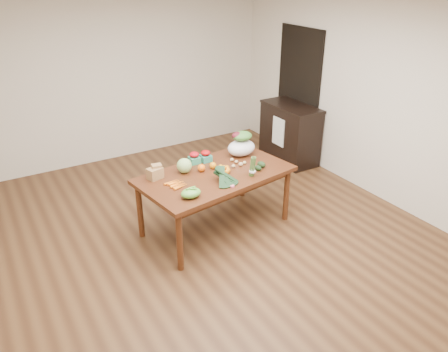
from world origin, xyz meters
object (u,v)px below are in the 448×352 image
cabinet (290,133)px  asparagus_bundle (253,167)px  kale_bunch (227,177)px  cabbage (184,166)px  mandarin_cluster (224,169)px  salad_bag (241,145)px  paper_bag (155,172)px  dining_table (216,201)px

cabinet → asparagus_bundle: (-1.76, -1.48, 0.40)m
kale_bunch → asparagus_bundle: 0.36m
cabbage → mandarin_cluster: (0.41, -0.23, -0.04)m
cabbage → salad_bag: (0.85, 0.09, 0.06)m
cabinet → salad_bag: (-1.54, -0.90, 0.42)m
paper_bag → salad_bag: salad_bag is taller
cabinet → kale_bunch: size_ratio=2.55×
dining_table → cabinet: 2.40m
mandarin_cluster → asparagus_bundle: bearing=-50.3°
cabinet → kale_bunch: 2.62m
cabbage → mandarin_cluster: size_ratio=0.98×
cabinet → salad_bag: bearing=-149.7°
paper_bag → mandarin_cluster: (0.76, -0.26, -0.03)m
paper_bag → salad_bag: (1.21, 0.06, 0.06)m
cabinet → asparagus_bundle: 2.34m
asparagus_bundle → salad_bag: salad_bag is taller
dining_table → paper_bag: size_ratio=7.97×
cabbage → kale_bunch: (0.27, -0.51, -0.01)m
kale_bunch → asparagus_bundle: asparagus_bundle is taller
mandarin_cluster → salad_bag: salad_bag is taller
dining_table → asparagus_bundle: asparagus_bundle is taller
mandarin_cluster → salad_bag: 0.56m
dining_table → salad_bag: salad_bag is taller
cabinet → salad_bag: 1.83m
mandarin_cluster → paper_bag: bearing=161.3°
mandarin_cluster → kale_bunch: kale_bunch is taller
cabbage → mandarin_cluster: 0.47m
paper_bag → kale_bunch: bearing=-40.4°
cabbage → kale_bunch: bearing=-61.9°
asparagus_bundle → salad_bag: bearing=60.4°
dining_table → cabbage: 0.59m
cabbage → asparagus_bundle: (0.63, -0.50, 0.04)m
cabinet → kale_bunch: bearing=-144.8°
dining_table → paper_bag: (-0.66, 0.23, 0.45)m
mandarin_cluster → cabinet: bearing=31.5°
paper_bag → asparagus_bundle: bearing=-28.0°
dining_table → paper_bag: bearing=152.5°
paper_bag → kale_bunch: size_ratio=0.56×
kale_bunch → cabinet: bearing=26.7°
cabinet → kale_bunch: cabinet is taller
kale_bunch → salad_bag: (0.58, 0.59, 0.06)m
dining_table → mandarin_cluster: size_ratio=9.89×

